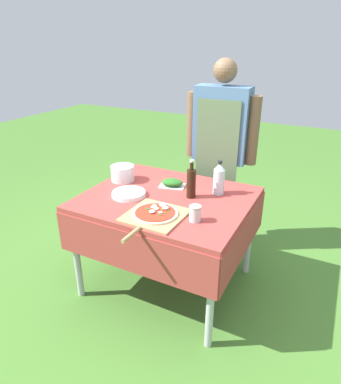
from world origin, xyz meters
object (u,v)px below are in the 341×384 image
object	(u,v)px
person_cook	(221,143)
water_bottle	(219,178)
pizza_on_peel	(155,214)
sauce_jar	(195,214)
oil_bottle	(191,183)
mixing_tub	(123,173)
prep_table	(167,208)
herb_container	(172,183)
plate_stack	(129,194)

from	to	relation	value
person_cook	water_bottle	size ratio (longest dim) A/B	6.62
pizza_on_peel	person_cook	bearing A→B (deg)	87.90
water_bottle	sauce_jar	xyz separation A→B (m)	(0.01, -0.44, -0.07)
oil_bottle	mixing_tub	size ratio (longest dim) A/B	1.51
person_cook	prep_table	bearing A→B (deg)	78.88
pizza_on_peel	herb_container	bearing A→B (deg)	105.01
pizza_on_peel	water_bottle	world-z (taller)	water_bottle
prep_table	mixing_tub	xyz separation A→B (m)	(-0.44, 0.11, 0.15)
prep_table	mixing_tub	size ratio (longest dim) A/B	6.40
prep_table	oil_bottle	bearing A→B (deg)	24.58
prep_table	person_cook	xyz separation A→B (m)	(0.12, 0.72, 0.30)
oil_bottle	mixing_tub	xyz separation A→B (m)	(-0.59, 0.04, -0.05)
person_cook	oil_bottle	bearing A→B (deg)	91.05
herb_container	plate_stack	world-z (taller)	herb_container
prep_table	water_bottle	xyz separation A→B (m)	(0.30, 0.21, 0.20)
water_bottle	herb_container	xyz separation A→B (m)	(-0.35, -0.03, -0.09)
water_bottle	plate_stack	size ratio (longest dim) A/B	1.03
pizza_on_peel	herb_container	distance (m)	0.49
water_bottle	mixing_tub	distance (m)	0.75
plate_stack	oil_bottle	bearing A→B (deg)	24.32
prep_table	plate_stack	size ratio (longest dim) A/B	4.82
sauce_jar	person_cook	bearing A→B (deg)	101.36
prep_table	pizza_on_peel	xyz separation A→B (m)	(0.07, -0.29, 0.10)
person_cook	mixing_tub	size ratio (longest dim) A/B	9.02
water_bottle	plate_stack	world-z (taller)	water_bottle
person_cook	water_bottle	distance (m)	0.55
person_cook	oil_bottle	size ratio (longest dim) A/B	5.96
sauce_jar	water_bottle	bearing A→B (deg)	91.82
plate_stack	sauce_jar	world-z (taller)	sauce_jar
pizza_on_peel	water_bottle	xyz separation A→B (m)	(0.23, 0.51, 0.10)
sauce_jar	plate_stack	bearing A→B (deg)	167.70
pizza_on_peel	oil_bottle	size ratio (longest dim) A/B	1.92
oil_bottle	person_cook	bearing A→B (deg)	92.60
mixing_tub	pizza_on_peel	bearing A→B (deg)	-38.13
water_bottle	plate_stack	bearing A→B (deg)	-149.38
water_bottle	sauce_jar	size ratio (longest dim) A/B	2.45
prep_table	herb_container	distance (m)	0.22
water_bottle	pizza_on_peel	bearing A→B (deg)	-114.43
oil_bottle	sauce_jar	distance (m)	0.35
oil_bottle	pizza_on_peel	bearing A→B (deg)	-102.73
herb_container	sauce_jar	xyz separation A→B (m)	(0.36, -0.41, 0.02)
oil_bottle	herb_container	xyz separation A→B (m)	(-0.20, 0.11, -0.08)
pizza_on_peel	plate_stack	size ratio (longest dim) A/B	2.19
herb_container	oil_bottle	bearing A→B (deg)	-28.26
oil_bottle	plate_stack	xyz separation A→B (m)	(-0.39, -0.18, -0.09)
water_bottle	prep_table	bearing A→B (deg)	-144.67
prep_table	sauce_jar	xyz separation A→B (m)	(0.31, -0.23, 0.13)
plate_stack	sauce_jar	distance (m)	0.57
oil_bottle	plate_stack	bearing A→B (deg)	-155.68
pizza_on_peel	mixing_tub	world-z (taller)	mixing_tub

